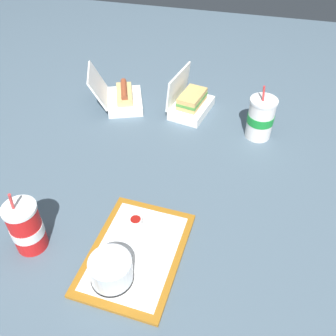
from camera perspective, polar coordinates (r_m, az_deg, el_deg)
name	(u,v)px	position (r m, az deg, el deg)	size (l,w,h in m)	color
ground_plane	(164,174)	(1.34, -0.69, -0.88)	(3.20, 3.20, 0.00)	#4C6070
food_tray	(136,253)	(1.12, -4.88, -12.77)	(0.39, 0.28, 0.01)	#A56619
cake_container	(111,271)	(1.04, -8.66, -15.19)	(0.12, 0.12, 0.08)	black
ketchup_cup	(136,222)	(1.16, -4.94, -8.13)	(0.04, 0.04, 0.02)	white
napkin_stack	(116,251)	(1.12, -7.93, -12.49)	(0.10, 0.10, 0.00)	white
plastic_fork	(162,237)	(1.13, -0.97, -10.51)	(0.11, 0.01, 0.01)	white
clamshell_hotdog_front	(122,97)	(1.68, -7.10, 10.63)	(0.26, 0.27, 0.17)	white
clamshell_sandwich_left	(190,103)	(1.63, 3.40, 9.92)	(0.23, 0.18, 0.18)	white
soda_cup_front	(261,118)	(1.50, 13.93, 7.39)	(0.11, 0.11, 0.23)	white
soda_cup_left	(26,227)	(1.15, -20.79, -8.44)	(0.10, 0.10, 0.23)	red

